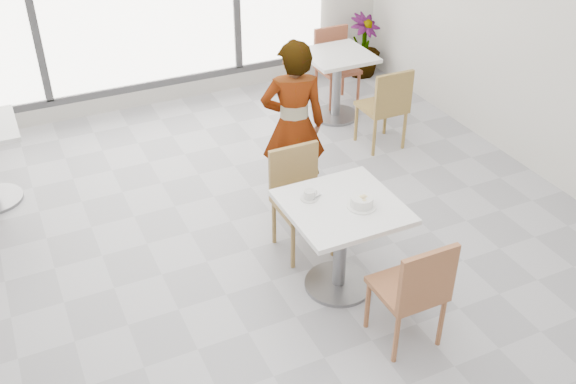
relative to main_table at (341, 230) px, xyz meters
name	(u,v)px	position (x,y,z in m)	size (l,w,h in m)	color
floor	(272,281)	(-0.44, 0.27, -0.52)	(7.00, 7.00, 0.00)	#9E9EA5
main_table	(341,230)	(0.00, 0.00, 0.00)	(0.80, 0.80, 0.75)	white
chair_near	(415,288)	(0.15, -0.73, -0.02)	(0.42, 0.42, 0.87)	#9C5F3C
chair_far	(299,193)	(-0.04, 0.61, -0.02)	(0.42, 0.42, 0.87)	olive
oatmeal_bowl	(362,202)	(0.11, -0.08, 0.27)	(0.21, 0.21, 0.09)	white
coffee_cup	(310,195)	(-0.18, 0.17, 0.26)	(0.16, 0.13, 0.07)	silver
person	(293,125)	(0.20, 1.22, 0.24)	(0.56, 0.37, 1.53)	black
bg_table_right	(337,76)	(1.37, 2.55, -0.04)	(0.70, 0.70, 0.75)	silver
bg_chair_right_near	(387,104)	(1.47, 1.71, -0.02)	(0.42, 0.42, 0.87)	olive
bg_chair_right_far	(335,61)	(1.55, 2.93, -0.02)	(0.42, 0.42, 0.87)	brown
plant_right	(363,46)	(2.26, 3.47, -0.14)	(0.43, 0.43, 0.78)	#42773C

